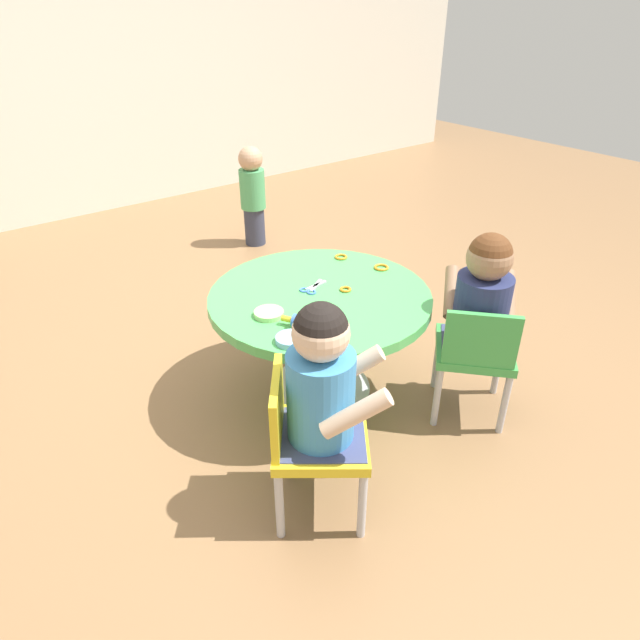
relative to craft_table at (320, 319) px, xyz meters
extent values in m
plane|color=olive|center=(0.00, 0.00, -0.38)|extent=(10.00, 10.00, 0.00)
cube|color=silver|center=(0.00, 3.00, 1.02)|extent=(8.00, 0.12, 2.80)
cylinder|color=silver|center=(0.00, 0.00, -0.36)|extent=(0.44, 0.44, 0.03)
cylinder|color=silver|center=(0.00, 0.00, -0.15)|extent=(0.12, 0.12, 0.45)
cylinder|color=#4CB259|center=(0.00, 0.00, 0.10)|extent=(0.89, 0.89, 0.04)
cylinder|color=#B7B7BC|center=(-0.36, -0.68, -0.24)|extent=(0.03, 0.03, 0.28)
cylinder|color=#B7B7BC|center=(-0.20, -0.47, -0.24)|extent=(0.03, 0.03, 0.28)
cylinder|color=#B7B7BC|center=(-0.57, -0.52, -0.24)|extent=(0.03, 0.03, 0.28)
cylinder|color=#B7B7BC|center=(-0.41, -0.31, -0.24)|extent=(0.03, 0.03, 0.28)
cube|color=yellow|center=(-0.38, -0.50, -0.08)|extent=(0.42, 0.42, 0.04)
cube|color=yellow|center=(-0.49, -0.41, 0.05)|extent=(0.18, 0.23, 0.22)
cube|color=#3F4772|center=(-0.38, -0.50, -0.08)|extent=(0.38, 0.38, 0.04)
cylinder|color=#3F8CCC|center=(-0.38, -0.50, 0.09)|extent=(0.21, 0.21, 0.30)
sphere|color=beige|center=(-0.38, -0.50, 0.32)|extent=(0.17, 0.17, 0.17)
sphere|color=black|center=(-0.38, -0.50, 0.33)|extent=(0.16, 0.16, 0.16)
cylinder|color=beige|center=(-0.37, -0.64, 0.12)|extent=(0.20, 0.17, 0.17)
cylinder|color=beige|center=(-0.24, -0.47, 0.12)|extent=(0.20, 0.17, 0.17)
cylinder|color=#B7B7BC|center=(0.60, -0.48, -0.24)|extent=(0.03, 0.03, 0.28)
cylinder|color=#B7B7BC|center=(0.43, -0.28, -0.24)|extent=(0.03, 0.03, 0.28)
cylinder|color=#B7B7BC|center=(0.41, -0.65, -0.24)|extent=(0.03, 0.03, 0.28)
cylinder|color=#B7B7BC|center=(0.24, -0.46, -0.24)|extent=(0.03, 0.03, 0.28)
cube|color=green|center=(0.42, -0.47, -0.08)|extent=(0.42, 0.42, 0.04)
cube|color=green|center=(0.32, -0.56, 0.05)|extent=(0.20, 0.22, 0.22)
cube|color=#3F4772|center=(0.42, -0.47, -0.08)|extent=(0.38, 0.38, 0.04)
cylinder|color=navy|center=(0.42, -0.47, 0.09)|extent=(0.21, 0.21, 0.30)
sphere|color=#997051|center=(0.42, -0.47, 0.32)|extent=(0.17, 0.17, 0.17)
sphere|color=#593319|center=(0.42, -0.47, 0.33)|extent=(0.16, 0.16, 0.16)
cylinder|color=#997051|center=(0.57, -0.48, 0.12)|extent=(0.20, 0.18, 0.17)
cylinder|color=#997051|center=(0.42, -0.32, 0.12)|extent=(0.20, 0.18, 0.17)
cylinder|color=#33384C|center=(0.68, 1.61, -0.25)|extent=(0.14, 0.14, 0.26)
cylinder|color=#4CA566|center=(0.68, 1.61, 0.01)|extent=(0.17, 0.17, 0.26)
sphere|color=tan|center=(0.68, 1.61, 0.22)|extent=(0.16, 0.16, 0.16)
cylinder|color=#3F72CC|center=(-0.20, -0.20, 0.14)|extent=(0.11, 0.15, 0.05)
cylinder|color=yellow|center=(-0.24, -0.12, 0.14)|extent=(0.04, 0.05, 0.02)
cylinder|color=yellow|center=(-0.15, -0.28, 0.14)|extent=(0.04, 0.05, 0.02)
cube|color=silver|center=(0.03, 0.06, 0.12)|extent=(0.10, 0.07, 0.01)
cube|color=silver|center=(0.03, 0.06, 0.12)|extent=(0.11, 0.03, 0.01)
torus|color=#3F72CC|center=(-0.02, 0.03, 0.12)|extent=(0.05, 0.05, 0.01)
torus|color=#3F72CC|center=(-0.03, 0.06, 0.12)|extent=(0.05, 0.05, 0.01)
cylinder|color=#8CCCF2|center=(-0.30, -0.22, 0.13)|extent=(0.11, 0.11, 0.02)
cylinder|color=#B2E58C|center=(-0.26, -0.02, 0.13)|extent=(0.11, 0.11, 0.02)
torus|color=orange|center=(0.36, 0.02, 0.12)|extent=(0.06, 0.06, 0.01)
torus|color=orange|center=(0.29, 0.21, 0.12)|extent=(0.06, 0.06, 0.01)
torus|color=orange|center=(0.10, -0.04, 0.12)|extent=(0.05, 0.05, 0.01)
camera|label=1|loc=(-1.20, -1.55, 1.16)|focal=31.16mm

